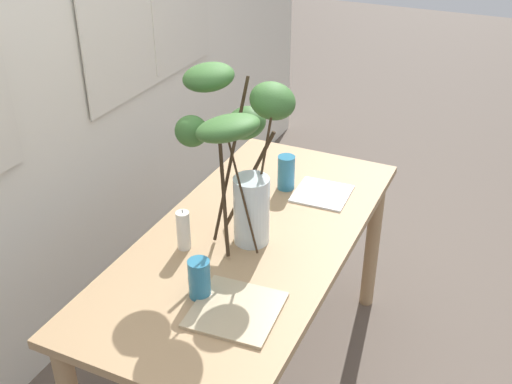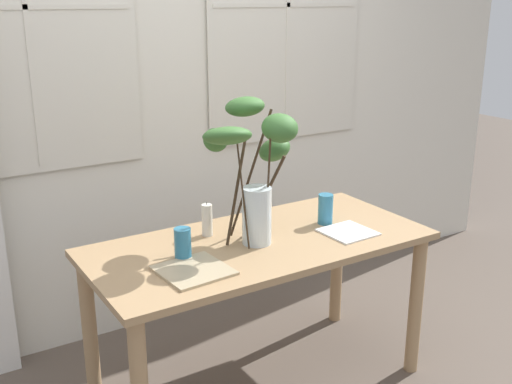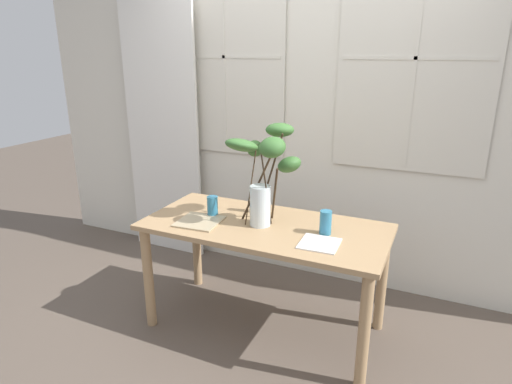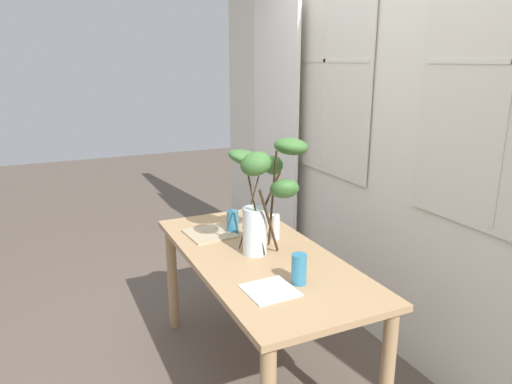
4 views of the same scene
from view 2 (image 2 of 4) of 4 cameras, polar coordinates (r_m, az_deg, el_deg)
The scene contains 9 objects.
ground at distance 3.19m, azimuth 0.30°, elevation -17.28°, with size 14.00×14.00×0.00m, color brown.
back_wall_with_windows at distance 3.48m, azimuth -8.00°, elevation 9.27°, with size 5.13×0.14×2.63m.
dining_table at distance 2.87m, azimuth 0.32°, elevation -6.63°, with size 1.57×0.73×0.76m.
vase_with_branches at distance 2.73m, azimuth -0.32°, elevation 3.11°, with size 0.52×0.45×0.65m.
drinking_glass_blue_left at distance 2.63m, azimuth -6.74°, elevation -4.79°, with size 0.07×0.07×0.14m, color teal.
drinking_glass_blue_right at distance 3.03m, azimuth 6.44°, elevation -1.57°, with size 0.07×0.07×0.15m, color teal.
plate_square_left at distance 2.53m, azimuth -5.78°, elevation -7.22°, with size 0.27×0.27×0.01m, color tan.
plate_square_right at distance 2.95m, azimuth 8.49°, elevation -3.68°, with size 0.22×0.22×0.01m, color white.
pillar_candle at distance 2.87m, azimuth -4.54°, elevation -2.60°, with size 0.05×0.05×0.16m.
Camera 2 is at (-1.41, -2.21, 1.83)m, focal length 43.30 mm.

